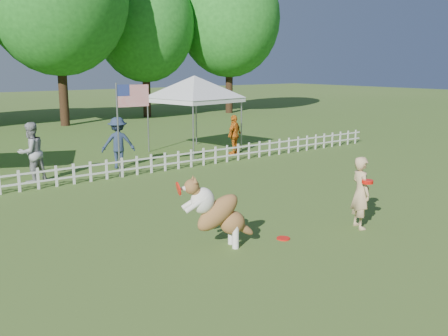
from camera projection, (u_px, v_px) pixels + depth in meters
name	position (u px, v px, depth m)	size (l,w,h in m)	color
ground	(291.00, 238.00, 9.82)	(120.00, 120.00, 0.00)	#365D1D
picket_fence	(130.00, 167.00, 15.23)	(22.00, 0.08, 0.60)	silver
handler	(361.00, 193.00, 10.31)	(0.55, 0.36, 1.51)	tan
dog	(219.00, 212.00, 9.16)	(1.32, 0.44, 1.37)	brown
frisbee_on_turf	(283.00, 238.00, 9.76)	(0.26, 0.26, 0.02)	red
canopy_tent_right	(195.00, 115.00, 19.34)	(2.79, 2.79, 2.88)	silver
flag_pole	(118.00, 131.00, 14.90)	(1.09, 0.11, 2.83)	gray
spectator_a	(31.00, 152.00, 14.40)	(0.84, 0.66, 1.74)	#939498
spectator_b	(118.00, 143.00, 16.34)	(1.08, 0.62, 1.68)	#23304B
spectator_c	(234.00, 135.00, 18.92)	(0.88, 0.37, 1.50)	orange
tree_center_right	(58.00, 9.00, 26.73)	(7.60, 7.60, 12.60)	#1F661D
tree_right	(145.00, 35.00, 31.66)	(6.20, 6.20, 10.40)	#1F661D
tree_far_right	(229.00, 30.00, 34.31)	(7.00, 7.00, 11.40)	#1F661D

